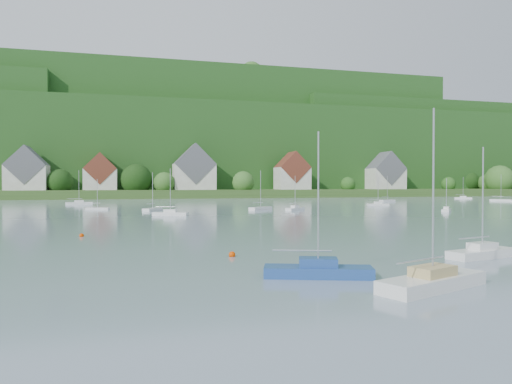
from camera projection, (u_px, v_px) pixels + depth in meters
The scene contains 13 objects.
far_shore_strip at pixel (178, 193), 197.15m from camera, with size 600.00×60.00×3.00m, color #30511E.
forested_ridge at pixel (167, 152), 263.18m from camera, with size 620.00×181.22×69.89m.
village_building_0 at pixel (27, 172), 170.43m from camera, with size 14.00×10.40×16.00m.
village_building_1 at pixel (101, 175), 178.75m from camera, with size 12.00×9.36×14.00m.
village_building_2 at pixel (194, 171), 186.67m from camera, with size 16.00×11.44×18.00m.
village_building_3 at pixel (292, 174), 194.94m from camera, with size 13.00×10.40×15.50m.
village_building_4 at pixel (386, 174), 210.27m from camera, with size 15.00×10.40×16.50m.
near_sailboat_1 at pixel (318, 269), 27.11m from camera, with size 6.37×3.62×8.30m.
near_sailboat_2 at pixel (433, 280), 24.02m from camera, with size 6.99×4.22×9.13m.
near_sailboat_3 at pixel (482, 252), 34.31m from camera, with size 6.14×3.04×7.98m.
mooring_buoy_0 at pixel (232, 257), 34.79m from camera, with size 0.50×0.50×0.50m, color #DE3E00.
mooring_buoy_3 at pixel (82, 237), 47.78m from camera, with size 0.45×0.45×0.45m, color #DE3E00.
far_sailboat_cluster at pixel (243, 204), 117.85m from camera, with size 198.73×78.17×8.71m.
Camera 1 is at (-19.05, 1.18, 5.33)m, focal length 33.41 mm.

